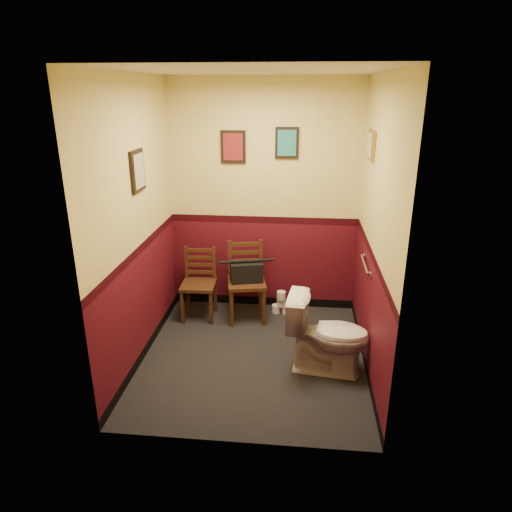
{
  "coord_description": "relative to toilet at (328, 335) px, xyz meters",
  "views": [
    {
      "loc": [
        0.42,
        -3.97,
        2.56
      ],
      "look_at": [
        0.0,
        0.25,
        1.0
      ],
      "focal_mm": 32.0,
      "sensor_mm": 36.0,
      "label": 1
    }
  ],
  "objects": [
    {
      "name": "wall_left",
      "position": [
        -1.82,
        0.15,
        0.97
      ],
      "size": [
        0.0,
        2.4,
        2.7
      ],
      "primitive_type": "cube",
      "rotation": [
        1.57,
        0.0,
        1.57
      ],
      "color": "#4A0C18",
      "rests_on": "ground"
    },
    {
      "name": "wall_back",
      "position": [
        -0.72,
        1.35,
        0.97
      ],
      "size": [
        2.2,
        0.0,
        2.7
      ],
      "primitive_type": "cube",
      "rotation": [
        1.57,
        0.0,
        0.0
      ],
      "color": "#4A0C18",
      "rests_on": "ground"
    },
    {
      "name": "framed_print_right",
      "position": [
        0.36,
        0.75,
        1.67
      ],
      "size": [
        0.04,
        0.34,
        0.28
      ],
      "color": "olive",
      "rests_on": "wall_right"
    },
    {
      "name": "framed_print_left",
      "position": [
        -1.8,
        0.25,
        1.47
      ],
      "size": [
        0.04,
        0.3,
        0.38
      ],
      "color": "black",
      "rests_on": "wall_left"
    },
    {
      "name": "ceiling",
      "position": [
        -0.72,
        0.15,
        2.32
      ],
      "size": [
        2.2,
        2.4,
        0.0
      ],
      "primitive_type": "cube",
      "rotation": [
        3.14,
        0.0,
        0.0
      ],
      "color": "silver",
      "rests_on": "ground"
    },
    {
      "name": "chair_right",
      "position": [
        -0.89,
        1.01,
        0.08
      ],
      "size": [
        0.5,
        0.5,
        0.91
      ],
      "rotation": [
        0.0,
        0.0,
        0.19
      ],
      "color": "#442714",
      "rests_on": "floor"
    },
    {
      "name": "toilet_brush",
      "position": [
        0.23,
        0.17,
        -0.32
      ],
      "size": [
        0.1,
        0.1,
        0.37
      ],
      "color": "silver",
      "rests_on": "floor"
    },
    {
      "name": "chair_left",
      "position": [
        -1.45,
        0.99,
        0.04
      ],
      "size": [
        0.4,
        0.4,
        0.83
      ],
      "rotation": [
        0.0,
        0.0,
        0.04
      ],
      "color": "#442714",
      "rests_on": "floor"
    },
    {
      "name": "wall_right",
      "position": [
        0.38,
        0.15,
        0.97
      ],
      "size": [
        0.0,
        2.4,
        2.7
      ],
      "primitive_type": "cube",
      "rotation": [
        1.57,
        0.0,
        -1.57
      ],
      "color": "#4A0C18",
      "rests_on": "ground"
    },
    {
      "name": "toilet",
      "position": [
        0.0,
        0.0,
        0.0
      ],
      "size": [
        0.82,
        0.53,
        0.76
      ],
      "primitive_type": "imported",
      "rotation": [
        0.0,
        0.0,
        1.45
      ],
      "color": "white",
      "rests_on": "floor"
    },
    {
      "name": "wall_front",
      "position": [
        -0.72,
        -1.05,
        0.97
      ],
      "size": [
        2.2,
        0.0,
        2.7
      ],
      "primitive_type": "cube",
      "rotation": [
        -1.57,
        0.0,
        0.0
      ],
      "color": "#4A0C18",
      "rests_on": "ground"
    },
    {
      "name": "tp_stack",
      "position": [
        -0.49,
        1.15,
        -0.26
      ],
      "size": [
        0.22,
        0.14,
        0.29
      ],
      "color": "silver",
      "rests_on": "floor"
    },
    {
      "name": "framed_print_back_b",
      "position": [
        -0.47,
        1.33,
        1.62
      ],
      "size": [
        0.26,
        0.04,
        0.34
      ],
      "color": "black",
      "rests_on": "wall_back"
    },
    {
      "name": "floor",
      "position": [
        -0.72,
        0.15,
        -0.38
      ],
      "size": [
        2.2,
        2.4,
        0.0
      ],
      "primitive_type": "cube",
      "color": "black",
      "rests_on": "ground"
    },
    {
      "name": "framed_print_back_a",
      "position": [
        -1.07,
        1.33,
        1.57
      ],
      "size": [
        0.28,
        0.04,
        0.36
      ],
      "color": "black",
      "rests_on": "wall_back"
    },
    {
      "name": "handbag",
      "position": [
        -0.89,
        0.97,
        0.21
      ],
      "size": [
        0.39,
        0.26,
        0.26
      ],
      "rotation": [
        0.0,
        0.0,
        0.25
      ],
      "color": "black",
      "rests_on": "chair_right"
    },
    {
      "name": "grab_bar",
      "position": [
        0.35,
        0.4,
        0.57
      ],
      "size": [
        0.05,
        0.56,
        0.06
      ],
      "color": "silver",
      "rests_on": "wall_right"
    }
  ]
}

